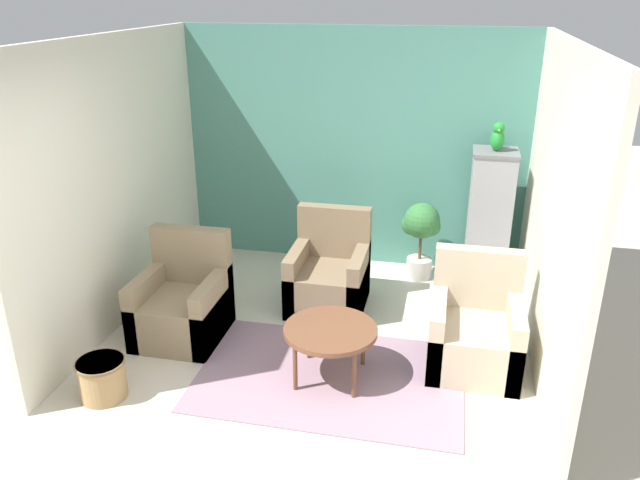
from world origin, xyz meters
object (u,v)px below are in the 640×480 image
coffee_table (330,332)px  armchair_left (183,305)px  wicker_basket (102,378)px  armchair_middle (329,277)px  parrot (498,137)px  armchair_right (474,333)px  birdcage (488,224)px  potted_plant (421,230)px

coffee_table → armchair_left: armchair_left is taller
wicker_basket → coffee_table: bearing=20.4°
armchair_middle → parrot: 2.13m
armchair_right → parrot: (0.12, 1.55, 1.30)m
armchair_middle → birdcage: birdcage is taller
coffee_table → parrot: parrot is taller
wicker_basket → parrot: bearing=41.8°
parrot → potted_plant: bearing=173.7°
armchair_middle → potted_plant: (0.83, 0.83, 0.25)m
coffee_table → armchair_right: armchair_right is taller
armchair_left → birdcage: 3.14m
armchair_right → parrot: 2.02m
armchair_middle → parrot: bearing=26.5°
armchair_left → potted_plant: 2.62m
coffee_table → armchair_left: bearing=165.0°
armchair_right → armchair_middle: size_ratio=1.00×
birdcage → wicker_basket: (-2.91, -2.60, -0.53)m
armchair_left → potted_plant: (2.00, 1.68, 0.25)m
coffee_table → birdcage: 2.36m
armchair_right → parrot: parrot is taller
coffee_table → potted_plant: potted_plant is taller
armchair_right → birdcage: bearing=85.6°
parrot → birdcage: bearing=-90.0°
coffee_table → armchair_left: 1.48m
armchair_left → birdcage: birdcage is taller
armchair_right → coffee_table: bearing=-158.7°
armchair_right → potted_plant: armchair_right is taller
coffee_table → birdcage: size_ratio=0.51×
armchair_right → potted_plant: 1.73m
parrot → wicker_basket: bearing=-138.2°
coffee_table → wicker_basket: (-1.66, -0.62, -0.25)m
armchair_left → birdcage: size_ratio=0.64×
coffee_table → wicker_basket: 1.79m
armchair_right → birdcage: birdcage is taller
armchair_right → armchair_middle: 1.60m
potted_plant → armchair_left: bearing=-139.9°
potted_plant → armchair_middle: bearing=-135.1°
armchair_left → coffee_table: bearing=-15.0°
armchair_middle → birdcage: size_ratio=0.64×
birdcage → parrot: 0.89m
armchair_middle → wicker_basket: size_ratio=2.53×
armchair_right → parrot: size_ratio=3.27×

